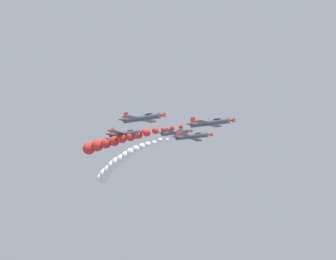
% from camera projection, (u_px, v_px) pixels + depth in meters
% --- Properties ---
extents(airplane_lead, '(9.57, 10.35, 2.34)m').
position_uv_depth(airplane_lead, '(210.00, 123.00, 81.91)').
color(airplane_lead, '#474C56').
extents(smoke_trail_lead, '(5.79, 26.64, 5.50)m').
position_uv_depth(smoke_trail_lead, '(111.00, 142.00, 93.67)').
color(smoke_trail_lead, red).
extents(airplane_left_inner, '(9.56, 10.35, 2.35)m').
position_uv_depth(airplane_left_inner, '(192.00, 136.00, 95.56)').
color(airplane_left_inner, '#474C56').
extents(smoke_trail_left_inner, '(10.17, 31.78, 10.98)m').
position_uv_depth(smoke_trail_left_inner, '(114.00, 166.00, 114.87)').
color(smoke_trail_left_inner, white).
extents(airplane_right_inner, '(9.57, 10.35, 2.35)m').
position_uv_depth(airplane_right_inner, '(142.00, 118.00, 78.50)').
color(airplane_right_inner, '#474C56').
extents(airplane_left_outer, '(9.56, 10.35, 2.39)m').
position_uv_depth(airplane_left_outer, '(125.00, 134.00, 93.02)').
color(airplane_left_outer, '#474C56').
extents(airplane_right_outer, '(9.53, 10.35, 2.63)m').
position_uv_depth(airplane_right_outer, '(175.00, 133.00, 110.64)').
color(airplane_right_outer, '#474C56').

